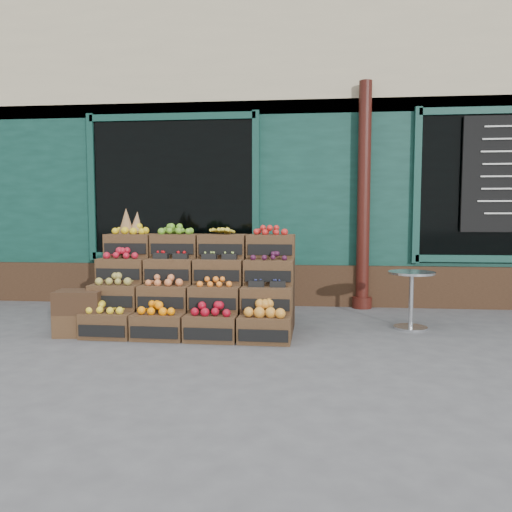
# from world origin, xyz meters

# --- Properties ---
(ground) EXTENTS (60.00, 60.00, 0.00)m
(ground) POSITION_xyz_m (0.00, 0.00, 0.00)
(ground) COLOR #4B4B4E
(ground) RESTS_ON ground
(shop_facade) EXTENTS (12.00, 6.24, 4.80)m
(shop_facade) POSITION_xyz_m (0.00, 5.11, 2.40)
(shop_facade) COLOR #10382F
(shop_facade) RESTS_ON ground
(crate_display) EXTENTS (2.30, 1.15, 1.43)m
(crate_display) POSITION_xyz_m (-0.90, 0.47, 0.44)
(crate_display) COLOR #442D1A
(crate_display) RESTS_ON ground
(spare_crates) EXTENTS (0.54, 0.40, 0.50)m
(spare_crates) POSITION_xyz_m (-2.10, 0.06, 0.25)
(spare_crates) COLOR #442D1A
(spare_crates) RESTS_ON ground
(bistro_table) EXTENTS (0.54, 0.54, 0.68)m
(bistro_table) POSITION_xyz_m (1.62, 0.76, 0.42)
(bistro_table) COLOR silver
(bistro_table) RESTS_ON ground
(shopkeeper) EXTENTS (0.78, 0.64, 1.84)m
(shopkeeper) POSITION_xyz_m (-1.51, 2.63, 0.92)
(shopkeeper) COLOR #18541A
(shopkeeper) RESTS_ON ground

